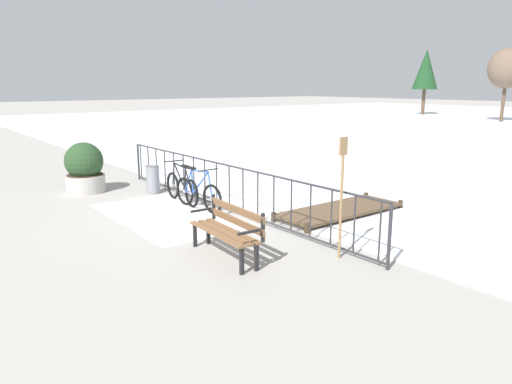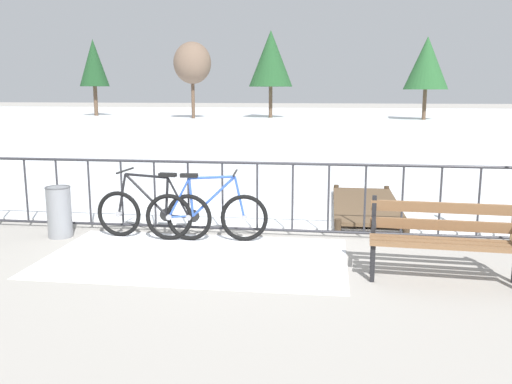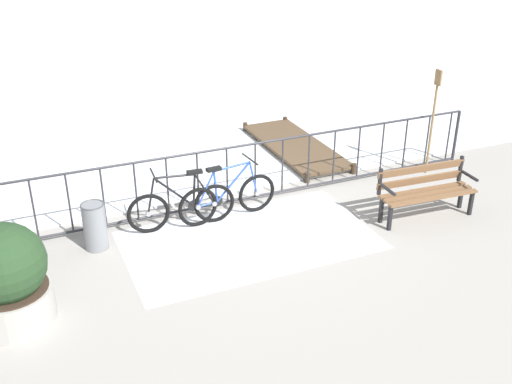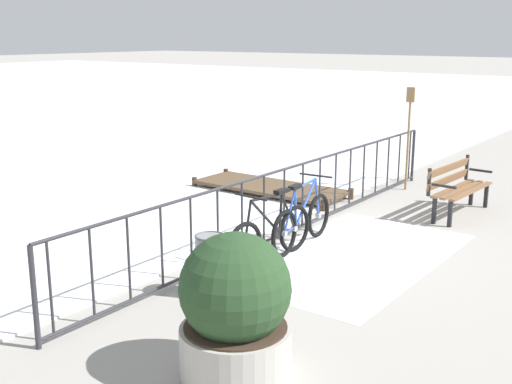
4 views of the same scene
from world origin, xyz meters
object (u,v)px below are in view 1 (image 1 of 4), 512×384
object	(u,v)px
planter_with_shrub	(85,168)
oar_upright	(342,190)
trash_bin	(153,179)
bicycle_near_railing	(198,193)
bicycle_second	(182,188)
park_bench	(229,227)

from	to	relation	value
planter_with_shrub	oar_upright	distance (m)	7.65
planter_with_shrub	trash_bin	world-z (taller)	planter_with_shrub
bicycle_near_railing	bicycle_second	world-z (taller)	same
planter_with_shrub	oar_upright	world-z (taller)	oar_upright
oar_upright	bicycle_second	bearing A→B (deg)	-177.78
planter_with_shrub	park_bench	bearing A→B (deg)	2.14
park_bench	trash_bin	size ratio (longest dim) A/B	2.22
planter_with_shrub	oar_upright	size ratio (longest dim) A/B	0.66
planter_with_shrub	oar_upright	bearing A→B (deg)	12.27
bicycle_near_railing	trash_bin	bearing A→B (deg)	-177.58
bicycle_near_railing	trash_bin	distance (m)	2.12
park_bench	oar_upright	bearing A→B (deg)	50.13
trash_bin	oar_upright	xyz separation A→B (m)	(6.22, 0.29, 0.76)
park_bench	trash_bin	xyz separation A→B (m)	(-5.06, 1.10, -0.14)
bicycle_second	oar_upright	xyz separation A→B (m)	(4.86, 0.19, 0.77)
bicycle_second	oar_upright	world-z (taller)	oar_upright
bicycle_second	planter_with_shrub	distance (m)	2.97
bicycle_near_railing	planter_with_shrub	distance (m)	3.65
bicycle_second	park_bench	bearing A→B (deg)	-17.90
bicycle_second	trash_bin	world-z (taller)	bicycle_second
bicycle_near_railing	bicycle_second	distance (m)	0.76
bicycle_second	planter_with_shrub	xyz separation A→B (m)	(-2.59, -1.43, 0.26)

